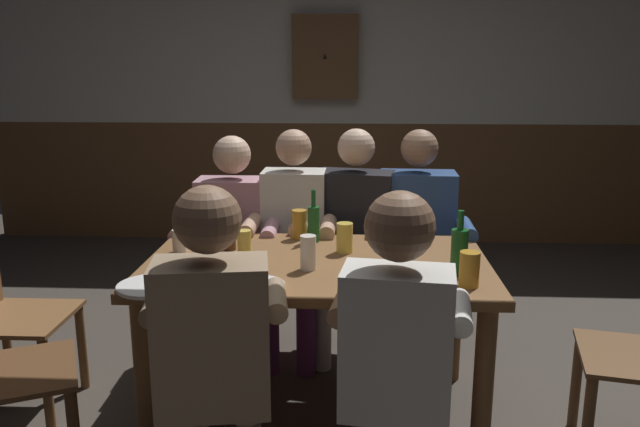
{
  "coord_description": "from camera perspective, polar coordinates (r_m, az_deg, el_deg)",
  "views": [
    {
      "loc": [
        0.16,
        -2.73,
        1.6
      ],
      "look_at": [
        0.0,
        0.22,
        0.9
      ],
      "focal_mm": 35.95,
      "sensor_mm": 36.0,
      "label": 1
    }
  ],
  "objects": [
    {
      "name": "back_wall_upper",
      "position": [
        5.72,
        1.52,
        15.92
      ],
      "size": [
        6.25,
        0.12,
        1.57
      ],
      "primitive_type": "cube",
      "color": "beige"
    },
    {
      "name": "person_5",
      "position": [
        2.22,
        6.93,
        -11.43
      ],
      "size": [
        0.53,
        0.56,
        1.21
      ],
      "rotation": [
        0.0,
        0.0,
        -0.13
      ],
      "color": "silver",
      "rests_on": "ground_plane"
    },
    {
      "name": "ground_plane",
      "position": [
        3.17,
        -0.22,
        -16.95
      ],
      "size": [
        7.5,
        7.5,
        0.0
      ],
      "primitive_type": "plane",
      "color": "#423A33"
    },
    {
      "name": "person_0",
      "position": [
        3.56,
        -7.81,
        -1.87
      ],
      "size": [
        0.55,
        0.52,
        1.21
      ],
      "rotation": [
        0.0,
        0.0,
        3.16
      ],
      "color": "#B78493",
      "rests_on": "ground_plane"
    },
    {
      "name": "pint_glass_6",
      "position": [
        2.57,
        13.15,
        -4.85
      ],
      "size": [
        0.08,
        0.08,
        0.14
      ],
      "primitive_type": "cylinder",
      "color": "gold",
      "rests_on": "dining_table"
    },
    {
      "name": "person_4",
      "position": [
        2.25,
        -9.42,
        -10.97
      ],
      "size": [
        0.55,
        0.56,
        1.22
      ],
      "rotation": [
        0.0,
        0.0,
        0.15
      ],
      "color": "#997F60",
      "rests_on": "ground_plane"
    },
    {
      "name": "person_3",
      "position": [
        3.51,
        8.66,
        -1.85
      ],
      "size": [
        0.55,
        0.53,
        1.25
      ],
      "rotation": [
        0.0,
        0.0,
        3.11
      ],
      "color": "#2D4C84",
      "rests_on": "ground_plane"
    },
    {
      "name": "back_wall_wainscot",
      "position": [
        5.81,
        1.44,
        2.84
      ],
      "size": [
        6.25,
        0.12,
        1.07
      ],
      "primitive_type": "cube",
      "color": "brown",
      "rests_on": "ground_plane"
    },
    {
      "name": "pint_glass_1",
      "position": [
        2.7,
        -1.06,
        -3.5
      ],
      "size": [
        0.07,
        0.07,
        0.15
      ],
      "primitive_type": "cylinder",
      "color": "white",
      "rests_on": "dining_table"
    },
    {
      "name": "bottle_1",
      "position": [
        2.69,
        12.29,
        -3.24
      ],
      "size": [
        0.07,
        0.07,
        0.27
      ],
      "color": "#195923",
      "rests_on": "dining_table"
    },
    {
      "name": "plate_1",
      "position": [
        2.59,
        -14.74,
        -6.26
      ],
      "size": [
        0.27,
        0.27,
        0.01
      ],
      "primitive_type": "cylinder",
      "color": "white",
      "rests_on": "dining_table"
    },
    {
      "name": "pint_glass_3",
      "position": [
        3.01,
        -8.16,
        -2.13
      ],
      "size": [
        0.07,
        0.07,
        0.12
      ],
      "primitive_type": "cylinder",
      "color": "#4C2D19",
      "rests_on": "dining_table"
    },
    {
      "name": "person_1",
      "position": [
        3.5,
        -2.43,
        -1.89
      ],
      "size": [
        0.49,
        0.54,
        1.24
      ],
      "rotation": [
        0.0,
        0.0,
        3.13
      ],
      "color": "silver",
      "rests_on": "ground_plane"
    },
    {
      "name": "bottle_0",
      "position": [
        3.11,
        -0.58,
        -0.83
      ],
      "size": [
        0.06,
        0.06,
        0.26
      ],
      "color": "#195923",
      "rests_on": "dining_table"
    },
    {
      "name": "chair_empty_near_right",
      "position": [
        3.32,
        -26.42,
        -7.87
      ],
      "size": [
        0.44,
        0.44,
        0.88
      ],
      "rotation": [
        0.0,
        0.0,
        -1.56
      ],
      "color": "brown",
      "rests_on": "ground_plane"
    },
    {
      "name": "pint_glass_2",
      "position": [
        3.02,
        -12.4,
        -2.4
      ],
      "size": [
        0.07,
        0.07,
        0.11
      ],
      "primitive_type": "cylinder",
      "color": "white",
      "rests_on": "dining_table"
    },
    {
      "name": "wall_dart_cabinet",
      "position": [
        5.59,
        0.48,
        13.74
      ],
      "size": [
        0.56,
        0.15,
        0.7
      ],
      "color": "brown"
    },
    {
      "name": "person_2",
      "position": [
        3.5,
        2.95,
        -1.73
      ],
      "size": [
        0.59,
        0.58,
        1.25
      ],
      "rotation": [
        0.0,
        0.0,
        2.96
      ],
      "color": "black",
      "rests_on": "ground_plane"
    },
    {
      "name": "pint_glass_5",
      "position": [
        3.17,
        -1.85,
        -0.95
      ],
      "size": [
        0.07,
        0.07,
        0.14
      ],
      "primitive_type": "cylinder",
      "color": "gold",
      "rests_on": "dining_table"
    },
    {
      "name": "pint_glass_4",
      "position": [
        2.94,
        2.2,
        -2.17
      ],
      "size": [
        0.08,
        0.08,
        0.14
      ],
      "primitive_type": "cylinder",
      "color": "#E5C64C",
      "rests_on": "dining_table"
    },
    {
      "name": "pint_glass_0",
      "position": [
        2.82,
        -6.74,
        -2.9
      ],
      "size": [
        0.06,
        0.06,
        0.14
      ],
      "primitive_type": "cylinder",
      "color": "#E5C64C",
      "rests_on": "dining_table"
    },
    {
      "name": "plate_0",
      "position": [
        2.52,
        -5.64,
        -6.41
      ],
      "size": [
        0.22,
        0.22,
        0.01
      ],
      "primitive_type": "cylinder",
      "color": "white",
      "rests_on": "dining_table"
    },
    {
      "name": "dining_table",
      "position": [
        2.86,
        -0.28,
        -6.4
      ],
      "size": [
        1.51,
        0.91,
        0.74
      ],
      "color": "brown",
      "rests_on": "ground_plane"
    }
  ]
}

